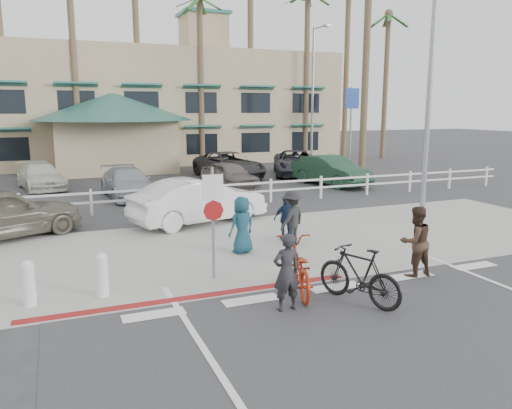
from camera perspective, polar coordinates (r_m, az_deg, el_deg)
name	(u,v)px	position (r m, az deg, el deg)	size (l,w,h in m)	color
ground	(350,297)	(10.81, 10.73, -10.35)	(140.00, 140.00, 0.00)	#333335
bike_path	(414,337)	(9.33, 17.57, -14.19)	(12.00, 16.00, 0.01)	#333335
sidewalk_plaza	(266,244)	(14.59, 1.12, -4.52)	(22.00, 7.00, 0.01)	gray
cross_street	(223,217)	(18.23, -3.84, -1.43)	(40.00, 5.00, 0.01)	#333335
parking_lot	(167,182)	(27.28, -10.13, 2.53)	(50.00, 16.00, 0.01)	#333335
curb_red	(196,297)	(10.68, -6.85, -10.44)	(7.00, 0.25, 0.02)	maroon
rail_fence	(219,194)	(20.15, -4.29, 1.19)	(29.40, 0.16, 1.00)	silver
building	(154,86)	(40.18, -11.55, 13.18)	(28.00, 16.00, 11.30)	tan
sign_post	(213,218)	(11.37, -4.95, -1.50)	(0.50, 0.10, 2.90)	gray
bollard_0	(102,275)	(10.99, -17.20, -7.67)	(0.26, 0.26, 0.95)	silver
bollard_1	(29,283)	(10.98, -24.56, -8.20)	(0.26, 0.26, 0.95)	silver
streetlight_0	(430,90)	(18.43, 19.23, 12.21)	(0.60, 2.00, 9.00)	gray
streetlight_1	(313,97)	(36.88, 6.48, 12.15)	(0.60, 2.00, 9.50)	gray
info_sign	(351,124)	(36.18, 10.76, 8.97)	(1.20, 0.16, 5.60)	navy
palm_2	(0,38)	(34.75, -27.17, 16.53)	(4.00, 4.00, 16.00)	#215621
palm_3	(74,57)	(33.60, -20.12, 15.56)	(4.00, 4.00, 14.00)	#215621
palm_4	(137,53)	(35.06, -13.43, 16.51)	(4.00, 4.00, 15.00)	#215621
palm_5	(201,69)	(34.86, -6.35, 15.12)	(4.00, 4.00, 13.00)	#215621
palm_6	(250,43)	(37.28, -0.63, 17.99)	(4.00, 4.00, 17.00)	#215621
palm_7	(307,65)	(37.88, 5.80, 15.54)	(4.00, 4.00, 14.00)	#215621
palm_8	(347,61)	(40.78, 10.31, 15.80)	(4.00, 4.00, 15.00)	#215621
palm_9	(386,75)	(41.56, 14.63, 14.14)	(4.00, 4.00, 13.00)	#215621
palm_11	(366,52)	(29.67, 12.50, 16.66)	(4.00, 4.00, 14.00)	#215621
bike_red	(298,267)	(10.75, 4.80, -7.11)	(0.75, 2.15, 1.13)	maroon
rider_red	(286,272)	(9.73, 3.49, -7.73)	(0.57, 0.37, 1.55)	#232226
bike_black	(359,275)	(10.35, 11.69, -7.89)	(0.55, 1.96, 1.18)	black
rider_black	(415,241)	(12.24, 17.75, -4.04)	(0.81, 0.63, 1.67)	#3E2A1F
pedestrian_a	(292,218)	(14.40, 4.11, -1.52)	(1.03, 0.59, 1.59)	black
pedestrian_child	(286,218)	(14.95, 3.46, -1.56)	(0.78, 0.32, 1.33)	#19294C
pedestrian_b	(242,225)	(13.52, -1.62, -2.37)	(0.77, 0.50, 1.57)	#163F50
car_white_sedan	(199,201)	(17.17, -6.57, 0.39)	(1.64, 4.71, 1.55)	silver
lot_car_1	(128,183)	(22.77, -14.44, 2.39)	(1.84, 4.52, 1.31)	#8E959C
lot_car_2	(230,175)	(24.69, -3.04, 3.36)	(1.56, 3.88, 1.32)	#625953
lot_car_3	(331,171)	(25.95, 8.55, 3.85)	(1.61, 4.61, 1.52)	#1D3E2A
lot_car_4	(40,176)	(26.67, -23.43, 2.98)	(1.77, 4.36, 1.27)	beige
lot_car_5	(229,165)	(28.53, -3.12, 4.53)	(2.44, 5.29, 1.47)	#2C2C2E
lot_car_6	(296,163)	(29.63, 4.56, 4.76)	(2.46, 5.34, 1.48)	#32323C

